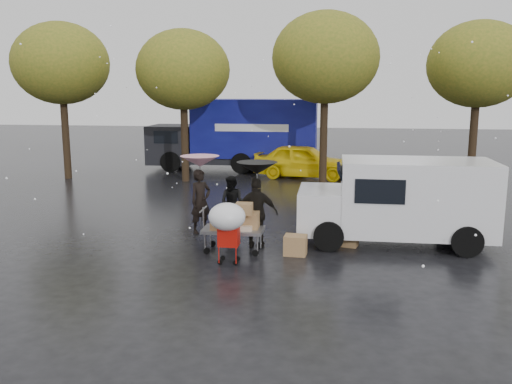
# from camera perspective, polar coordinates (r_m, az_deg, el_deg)

# --- Properties ---
(ground) EXTENTS (90.00, 90.00, 0.00)m
(ground) POSITION_cam_1_polar(r_m,az_deg,el_deg) (13.80, -4.37, -6.02)
(ground) COLOR black
(ground) RESTS_ON ground
(person_pink) EXTENTS (0.75, 0.78, 1.79)m
(person_pink) POSITION_cam_1_polar(r_m,az_deg,el_deg) (15.20, -5.85, -0.98)
(person_pink) COLOR black
(person_pink) RESTS_ON ground
(person_middle) EXTENTS (0.85, 0.72, 1.54)m
(person_middle) POSITION_cam_1_polar(r_m,az_deg,el_deg) (15.53, -2.48, -1.16)
(person_middle) COLOR black
(person_middle) RESTS_ON ground
(person_black) EXTENTS (1.07, 0.49, 1.79)m
(person_black) POSITION_cam_1_polar(r_m,az_deg,el_deg) (13.72, 0.11, -2.21)
(person_black) COLOR black
(person_black) RESTS_ON ground
(umbrella_pink) EXTENTS (1.08, 1.08, 2.17)m
(umbrella_pink) POSITION_cam_1_polar(r_m,az_deg,el_deg) (15.01, -5.93, 3.22)
(umbrella_pink) COLOR #4C4C4C
(umbrella_pink) RESTS_ON ground
(umbrella_black) EXTENTS (1.03, 1.03, 2.19)m
(umbrella_black) POSITION_cam_1_polar(r_m,az_deg,el_deg) (13.51, 0.11, 2.53)
(umbrella_black) COLOR #4C4C4C
(umbrella_black) RESTS_ON ground
(vendor_cart) EXTENTS (1.52, 0.80, 1.27)m
(vendor_cart) POSITION_cam_1_polar(r_m,az_deg,el_deg) (13.38, -2.09, -3.30)
(vendor_cart) COLOR slate
(vendor_cart) RESTS_ON ground
(shopping_cart) EXTENTS (0.84, 0.84, 1.46)m
(shopping_cart) POSITION_cam_1_polar(r_m,az_deg,el_deg) (12.28, -3.04, -2.96)
(shopping_cart) COLOR red
(shopping_cart) RESTS_ON ground
(white_van) EXTENTS (4.91, 2.18, 2.20)m
(white_van) POSITION_cam_1_polar(r_m,az_deg,el_deg) (14.50, 14.95, -0.81)
(white_van) COLOR white
(white_van) RESTS_ON ground
(blue_truck) EXTENTS (8.30, 2.60, 3.50)m
(blue_truck) POSITION_cam_1_polar(r_m,az_deg,el_deg) (27.00, -1.84, 6.03)
(blue_truck) COLOR #0B0C5E
(blue_truck) RESTS_ON ground
(box_ground_near) EXTENTS (0.57, 0.47, 0.48)m
(box_ground_near) POSITION_cam_1_polar(r_m,az_deg,el_deg) (13.28, 4.17, -5.59)
(box_ground_near) COLOR olive
(box_ground_near) RESTS_ON ground
(box_ground_far) EXTENTS (0.56, 0.49, 0.38)m
(box_ground_far) POSITION_cam_1_polar(r_m,az_deg,el_deg) (14.19, 9.68, -4.88)
(box_ground_far) COLOR olive
(box_ground_far) RESTS_ON ground
(yellow_taxi) EXTENTS (4.76, 2.52, 1.54)m
(yellow_taxi) POSITION_cam_1_polar(r_m,az_deg,el_deg) (24.72, 5.05, 3.26)
(yellow_taxi) COLOR yellow
(yellow_taxi) RESTS_ON ground
(tree_row) EXTENTS (21.60, 4.40, 7.12)m
(tree_row) POSITION_cam_1_polar(r_m,az_deg,el_deg) (23.16, -0.25, 13.35)
(tree_row) COLOR black
(tree_row) RESTS_ON ground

